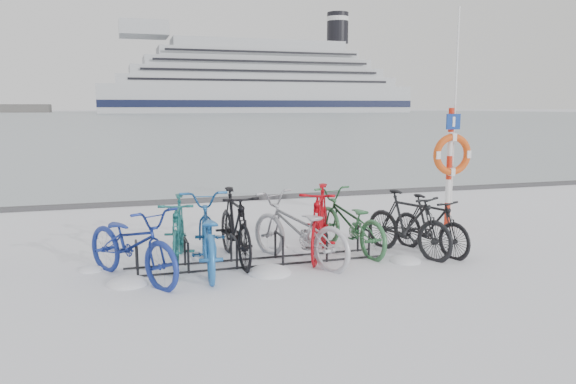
{
  "coord_description": "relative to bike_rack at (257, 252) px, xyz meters",
  "views": [
    {
      "loc": [
        -1.98,
        -8.24,
        2.41
      ],
      "look_at": [
        0.69,
        0.6,
        1.01
      ],
      "focal_mm": 35.0,
      "sensor_mm": 36.0,
      "label": 1
    }
  ],
  "objects": [
    {
      "name": "snow_drifts",
      "position": [
        0.05,
        -0.19,
        -0.18
      ],
      "size": [
        5.9,
        1.93,
        0.22
      ],
      "color": "white",
      "rests_on": "ground"
    },
    {
      "name": "bike_0",
      "position": [
        -1.86,
        -0.27,
        0.37
      ],
      "size": [
        1.73,
        2.17,
        1.1
      ],
      "primitive_type": "imported",
      "rotation": [
        0.0,
        0.0,
        0.56
      ],
      "color": "navy",
      "rests_on": "ground"
    },
    {
      "name": "lifebuoy_station",
      "position": [
        4.4,
        1.54,
        1.28
      ],
      "size": [
        0.84,
        0.23,
        4.35
      ],
      "color": "red",
      "rests_on": "ground"
    },
    {
      "name": "bike_7",
      "position": [
        2.52,
        -0.16,
        0.36
      ],
      "size": [
        1.11,
        1.87,
        1.08
      ],
      "primitive_type": "imported",
      "rotation": [
        0.0,
        0.0,
        0.36
      ],
      "color": "black",
      "rests_on": "ground"
    },
    {
      "name": "bike_3",
      "position": [
        -0.28,
        0.28,
        0.41
      ],
      "size": [
        0.62,
        1.97,
        1.17
      ],
      "primitive_type": "imported",
      "rotation": [
        0.0,
        0.0,
        0.03
      ],
      "color": "black",
      "rests_on": "ground"
    },
    {
      "name": "ground",
      "position": [
        0.0,
        0.0,
        -0.18
      ],
      "size": [
        900.0,
        900.0,
        0.0
      ],
      "primitive_type": "plane",
      "color": "white",
      "rests_on": "ground"
    },
    {
      "name": "bike_rack",
      "position": [
        0.0,
        0.0,
        0.0
      ],
      "size": [
        4.0,
        0.48,
        0.46
      ],
      "color": "black",
      "rests_on": "ground"
    },
    {
      "name": "bike_4",
      "position": [
        0.63,
        -0.12,
        0.38
      ],
      "size": [
        1.6,
        2.24,
        1.12
      ],
      "primitive_type": "imported",
      "rotation": [
        0.0,
        0.0,
        3.59
      ],
      "color": "#B5B5BD",
      "rests_on": "ground"
    },
    {
      "name": "quay_edge",
      "position": [
        0.0,
        5.9,
        -0.13
      ],
      "size": [
        400.0,
        0.25,
        0.1
      ],
      "primitive_type": "cube",
      "color": "#3F3F42",
      "rests_on": "ground"
    },
    {
      "name": "cruise_ferry",
      "position": [
        52.7,
        216.13,
        11.0
      ],
      "size": [
        124.92,
        23.59,
        41.05
      ],
      "color": "silver",
      "rests_on": "ground"
    },
    {
      "name": "bike_2",
      "position": [
        -0.78,
        -0.07,
        0.38
      ],
      "size": [
        0.94,
        2.21,
        1.13
      ],
      "primitive_type": "imported",
      "rotation": [
        0.0,
        0.0,
        3.05
      ],
      "color": "#2365AF",
      "rests_on": "ground"
    },
    {
      "name": "ice_sheet",
      "position": [
        0.0,
        155.0,
        -0.17
      ],
      "size": [
        400.0,
        298.0,
        0.02
      ],
      "primitive_type": "cube",
      "color": "#A9B6BE",
      "rests_on": "ground"
    },
    {
      "name": "bike_1",
      "position": [
        -1.16,
        0.34,
        0.37
      ],
      "size": [
        0.83,
        1.88,
        1.09
      ],
      "primitive_type": "imported",
      "rotation": [
        0.0,
        0.0,
        -0.18
      ],
      "color": "#1A5A59",
      "rests_on": "ground"
    },
    {
      "name": "bike_6",
      "position": [
        1.68,
        0.33,
        0.35
      ],
      "size": [
        1.08,
        2.12,
        1.06
      ],
      "primitive_type": "imported",
      "rotation": [
        0.0,
        0.0,
        3.34
      ],
      "color": "#2F663B",
      "rests_on": "ground"
    },
    {
      "name": "bike_5",
      "position": [
        1.11,
        0.18,
        0.41
      ],
      "size": [
        1.39,
        2.01,
        1.18
      ],
      "primitive_type": "imported",
      "rotation": [
        0.0,
        0.0,
        -0.47
      ],
      "color": "#AD0811",
      "rests_on": "ground"
    },
    {
      "name": "bike_8",
      "position": [
        2.93,
        -0.18,
        0.32
      ],
      "size": [
        0.94,
        1.72,
        0.99
      ],
      "primitive_type": "imported",
      "rotation": [
        0.0,
        0.0,
        0.3
      ],
      "color": "black",
      "rests_on": "ground"
    }
  ]
}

